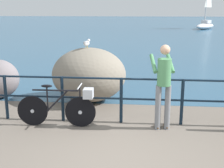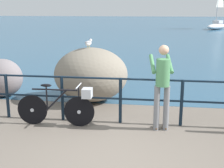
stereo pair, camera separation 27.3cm
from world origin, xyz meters
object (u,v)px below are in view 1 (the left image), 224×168
at_px(person_at_railing, 164,83).
at_px(sailboat, 205,23).
at_px(seagull, 87,43).
at_px(bicycle, 63,106).
at_px(breakwater_boulder_main, 89,75).

bearing_deg(person_at_railing, sailboat, -22.09).
xyz_separation_m(person_at_railing, sailboat, (7.31, 32.27, -0.28)).
height_order(person_at_railing, seagull, person_at_railing).
distance_m(bicycle, person_at_railing, 2.17).
relative_size(seagull, sailboat, 0.06).
distance_m(bicycle, sailboat, 33.68).
relative_size(bicycle, person_at_railing, 0.96).
height_order(seagull, sailboat, sailboat).
bearing_deg(bicycle, seagull, 82.47).
height_order(breakwater_boulder_main, sailboat, sailboat).
bearing_deg(sailboat, breakwater_boulder_main, 16.10).
distance_m(person_at_railing, breakwater_boulder_main, 2.62).
bearing_deg(breakwater_boulder_main, sailboat, 73.24).
height_order(person_at_railing, breakwater_boulder_main, person_at_railing).
height_order(bicycle, seagull, seagull).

